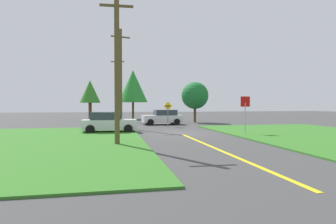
# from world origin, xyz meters

# --- Properties ---
(ground_plane) EXTENTS (120.00, 120.00, 0.00)m
(ground_plane) POSITION_xyz_m (0.00, 0.00, 0.00)
(ground_plane) COLOR #3F3F3F
(grass_verge_right) EXTENTS (12.00, 20.00, 0.08)m
(grass_verge_right) POSITION_xyz_m (9.27, -4.00, 0.04)
(grass_verge_right) COLOR #337124
(grass_verge_right) RESTS_ON ground
(grass_verge_left) EXTENTS (12.00, 20.00, 0.08)m
(grass_verge_left) POSITION_xyz_m (-9.27, -4.00, 0.04)
(grass_verge_left) COLOR #337124
(grass_verge_left) RESTS_ON ground
(lane_stripe_center) EXTENTS (0.20, 14.00, 0.01)m
(lane_stripe_center) POSITION_xyz_m (0.00, -8.00, 0.01)
(lane_stripe_center) COLOR yellow
(lane_stripe_center) RESTS_ON ground
(stop_sign) EXTENTS (0.76, 0.08, 2.81)m
(stop_sign) POSITION_xyz_m (4.60, -1.63, 1.98)
(stop_sign) COLOR #9EA0A8
(stop_sign) RESTS_ON ground
(parked_car_near_building) EXTENTS (4.20, 1.92, 1.62)m
(parked_car_near_building) POSITION_xyz_m (-5.38, 1.72, 0.80)
(parked_car_near_building) COLOR silver
(parked_car_near_building) RESTS_ON ground
(car_approaching_junction) EXTENTS (4.37, 2.26, 1.62)m
(car_approaching_junction) POSITION_xyz_m (0.38, 9.46, 0.81)
(car_approaching_junction) COLOR silver
(car_approaching_junction) RESTS_ON ground
(utility_pole_near) EXTENTS (1.80, 0.28, 8.21)m
(utility_pole_near) POSITION_xyz_m (-4.85, -5.48, 4.24)
(utility_pole_near) COLOR brown
(utility_pole_near) RESTS_ON ground
(utility_pole_mid) EXTENTS (1.77, 0.56, 9.22)m
(utility_pole_mid) POSITION_xyz_m (-4.29, 5.72, 4.75)
(utility_pole_mid) COLOR brown
(utility_pole_mid) RESTS_ON ground
(utility_pole_far) EXTENTS (1.78, 0.54, 8.51)m
(utility_pole_far) POSITION_xyz_m (-4.31, 16.91, 4.36)
(utility_pole_far) COLOR brown
(utility_pole_far) RESTS_ON ground
(direction_sign) EXTENTS (0.90, 0.18, 2.51)m
(direction_sign) POSITION_xyz_m (0.33, 6.36, 1.56)
(direction_sign) COLOR slate
(direction_sign) RESTS_ON ground
(oak_tree_left) EXTENTS (2.77, 2.77, 5.48)m
(oak_tree_left) POSITION_xyz_m (-7.98, 18.74, 3.90)
(oak_tree_left) COLOR brown
(oak_tree_left) RESTS_ON ground
(pine_tree_center) EXTENTS (4.33, 4.33, 7.29)m
(pine_tree_center) POSITION_xyz_m (-1.99, 21.16, 4.90)
(pine_tree_center) COLOR brown
(pine_tree_center) RESTS_ON ground
(oak_tree_right) EXTENTS (3.27, 3.27, 4.93)m
(oak_tree_right) POSITION_xyz_m (4.83, 12.05, 3.28)
(oak_tree_right) COLOR brown
(oak_tree_right) RESTS_ON ground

